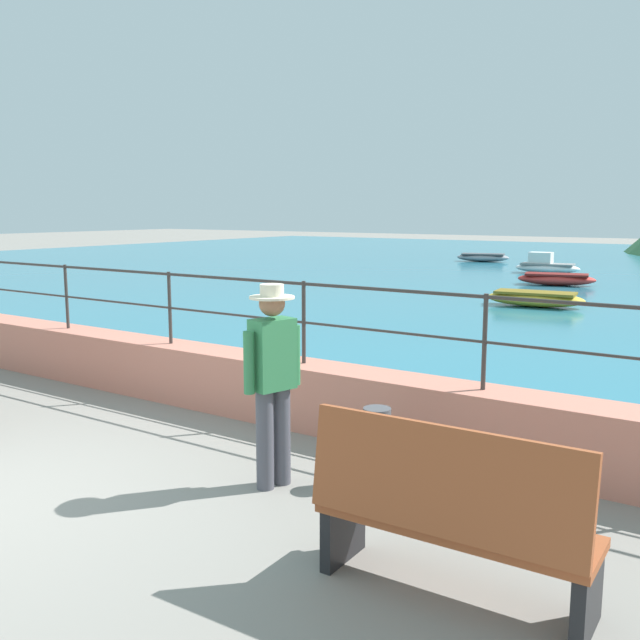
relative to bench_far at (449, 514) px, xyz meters
name	(u,v)px	position (x,y,z in m)	size (l,w,h in m)	color
promenade_wall	(233,381)	(-3.79, 2.41, -0.21)	(20.00, 0.56, 0.70)	tan
railing	(232,299)	(-3.79, 2.41, 0.77)	(18.44, 0.04, 0.90)	#383330
lake_water	(623,271)	(-3.79, 25.05, -0.53)	(64.00, 44.32, 0.06)	teal
bench_far	(449,514)	(0.00, 0.00, 0.00)	(1.71, 0.59, 1.13)	#9E4C28
person_walking	(273,375)	(-1.98, 0.84, 0.42)	(0.38, 0.55, 1.75)	#4C4C56
bollard	(377,446)	(-1.27, 1.38, -0.22)	(0.24, 0.24, 0.68)	#4C4C51
boat_0	(546,266)	(-5.91, 22.21, -0.23)	(2.37, 1.11, 0.76)	white
boat_3	(483,257)	(-9.98, 26.48, -0.30)	(2.45, 1.45, 0.36)	gray
boat_4	(556,279)	(-4.42, 18.20, -0.30)	(2.44, 1.40, 0.36)	red
boat_5	(535,298)	(-3.48, 13.02, -0.30)	(2.38, 1.15, 0.36)	gold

